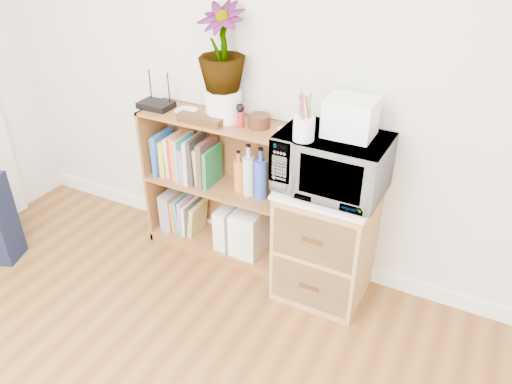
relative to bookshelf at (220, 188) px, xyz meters
The scene contains 21 objects.
skirting_board 0.57m from the bookshelf, 21.80° to the left, with size 4.00×0.02×0.10m, color white.
bookshelf is the anchor object (origin of this frame).
wicker_unit 0.76m from the bookshelf, ahead, with size 0.50×0.45×0.70m, color #9E7542.
microwave 0.86m from the bookshelf, ahead, with size 0.57×0.38×0.31m, color white.
pen_cup 0.90m from the bookshelf, 17.81° to the right, with size 0.11×0.11×0.12m, color white.
small_appliance 1.05m from the bookshelf, ahead, with size 0.25×0.20×0.19m, color white.
router 0.65m from the bookshelf, behind, with size 0.21×0.14×0.04m, color black.
white_bowl 0.53m from the bookshelf, behind, with size 0.13×0.13×0.03m, color silver.
plant_pot 0.57m from the bookshelf, 29.72° to the left, with size 0.21×0.21×0.18m, color white.
potted_plant 0.89m from the bookshelf, 29.72° to the left, with size 0.27×0.27×0.48m, color #2B6D2E.
trinket_box 0.51m from the bookshelf, 119.05° to the right, with size 0.28×0.07×0.05m, color #331F0D.
kokeshi_doll 0.55m from the bookshelf, 12.60° to the right, with size 0.04×0.04×0.09m, color #A51424.
wooden_bowl 0.58m from the bookshelf, ahead, with size 0.13×0.13×0.07m, color #3B2410.
paint_jars 0.70m from the bookshelf, 10.46° to the right, with size 0.10×0.04×0.05m, color pink.
file_box 0.48m from the bookshelf, behind, with size 0.08×0.22×0.28m, color gray.
magazine_holder_left 0.27m from the bookshelf, 11.74° to the right, with size 0.09×0.22×0.28m, color silver.
magazine_holder_mid 0.31m from the bookshelf, ahead, with size 0.09×0.24×0.30m, color white.
magazine_holder_right 0.36m from the bookshelf, ahead, with size 0.10×0.25×0.31m, color silver.
cookbooks 0.29m from the bookshelf, behind, with size 0.43×0.20×0.31m.
liquor_bottles 0.32m from the bookshelf, ahead, with size 0.31×0.07×0.32m.
lower_books 0.39m from the bookshelf, behind, with size 0.19×0.19×0.26m.
Camera 1 is at (1.12, -0.23, 2.09)m, focal length 35.00 mm.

